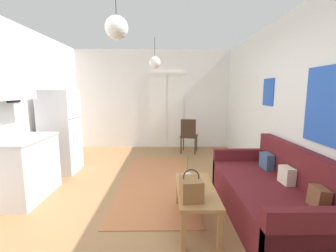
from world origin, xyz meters
TOP-DOWN VIEW (x-y plane):
  - ground_plane at (0.00, 0.00)m, footprint 4.83×7.55m
  - wall_back at (0.01, 3.52)m, footprint 4.43×0.13m
  - wall_right at (2.17, -0.00)m, footprint 0.12×7.15m
  - area_rug at (0.19, 0.86)m, footprint 1.22×2.92m
  - couch at (1.72, -0.29)m, footprint 0.94×2.08m
  - coffee_table at (0.72, -0.42)m, footprint 0.45×1.05m
  - bamboo_vase at (0.62, -0.36)m, footprint 0.08×0.08m
  - handbag at (0.63, -0.70)m, footprint 0.24×0.29m
  - refrigerator at (-1.70, 1.46)m, footprint 0.62×0.64m
  - kitchen_counter at (-1.78, 0.29)m, footprint 0.63×1.04m
  - accent_chair at (0.95, 2.79)m, footprint 0.50×0.49m
  - pendant_lamp_near at (-0.11, -0.70)m, footprint 0.22×0.22m
  - pendant_lamp_far at (0.13, 2.10)m, footprint 0.25×0.25m

SIDE VIEW (x-z plane):
  - ground_plane at x=0.00m, z-range -0.10..0.00m
  - area_rug at x=0.19m, z-range 0.00..0.01m
  - couch at x=1.72m, z-range -0.16..0.73m
  - coffee_table at x=0.72m, z-range 0.16..0.61m
  - accent_chair at x=0.95m, z-range 0.05..0.94m
  - bamboo_vase at x=0.62m, z-range 0.34..0.72m
  - handbag at x=0.63m, z-range 0.40..0.73m
  - kitchen_counter at x=-1.78m, z-range -0.26..1.82m
  - refrigerator at x=-1.70m, z-range 0.00..1.62m
  - wall_back at x=0.01m, z-range -0.01..2.70m
  - wall_right at x=2.17m, z-range 0.00..2.71m
  - pendant_lamp_near at x=-0.11m, z-range 1.88..2.51m
  - pendant_lamp_far at x=0.13m, z-range 1.88..2.52m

